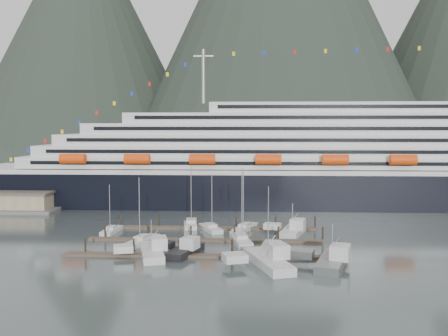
{
  "coord_description": "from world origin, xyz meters",
  "views": [
    {
      "loc": [
        4.46,
        -102.08,
        23.47
      ],
      "look_at": [
        -2.1,
        22.0,
        13.55
      ],
      "focal_mm": 42.0,
      "sensor_mm": 36.0,
      "label": 1
    }
  ],
  "objects_px": {
    "sailboat_e": "(191,224)",
    "trawler_d": "(331,261)",
    "sailboat_d": "(241,240)",
    "sailboat_g": "(245,228)",
    "sailboat_h": "(269,247)",
    "sailboat_f": "(211,229)",
    "trawler_b": "(184,250)",
    "sailboat_b": "(142,241)",
    "trawler_c": "(267,260)",
    "sailboat_a": "(111,231)",
    "cruise_ship": "(337,165)",
    "trawler_a": "(151,251)",
    "trawler_e": "(292,231)"
  },
  "relations": [
    {
      "from": "sailboat_f",
      "to": "sailboat_h",
      "type": "xyz_separation_m",
      "value": [
        12.57,
        -17.13,
        -0.01
      ]
    },
    {
      "from": "sailboat_d",
      "to": "sailboat_h",
      "type": "height_order",
      "value": "sailboat_d"
    },
    {
      "from": "sailboat_g",
      "to": "trawler_a",
      "type": "distance_m",
      "value": 29.93
    },
    {
      "from": "sailboat_b",
      "to": "sailboat_g",
      "type": "distance_m",
      "value": 25.16
    },
    {
      "from": "sailboat_f",
      "to": "trawler_b",
      "type": "xyz_separation_m",
      "value": [
        -3.14,
        -22.25,
        0.47
      ]
    },
    {
      "from": "trawler_c",
      "to": "sailboat_a",
      "type": "bearing_deg",
      "value": 34.08
    },
    {
      "from": "sailboat_b",
      "to": "trawler_b",
      "type": "bearing_deg",
      "value": -115.85
    },
    {
      "from": "sailboat_d",
      "to": "sailboat_h",
      "type": "bearing_deg",
      "value": -146.65
    },
    {
      "from": "sailboat_h",
      "to": "cruise_ship",
      "type": "bearing_deg",
      "value": -8.14
    },
    {
      "from": "sailboat_g",
      "to": "trawler_c",
      "type": "distance_m",
      "value": 30.49
    },
    {
      "from": "sailboat_g",
      "to": "trawler_a",
      "type": "height_order",
      "value": "sailboat_g"
    },
    {
      "from": "cruise_ship",
      "to": "sailboat_a",
      "type": "xyz_separation_m",
      "value": [
        -56.47,
        -44.26,
        -11.64
      ]
    },
    {
      "from": "trawler_b",
      "to": "trawler_d",
      "type": "distance_m",
      "value": 26.58
    },
    {
      "from": "sailboat_b",
      "to": "sailboat_a",
      "type": "bearing_deg",
      "value": 57.82
    },
    {
      "from": "sailboat_a",
      "to": "sailboat_h",
      "type": "bearing_deg",
      "value": -106.74
    },
    {
      "from": "sailboat_a",
      "to": "sailboat_d",
      "type": "bearing_deg",
      "value": -100.73
    },
    {
      "from": "trawler_c",
      "to": "trawler_d",
      "type": "bearing_deg",
      "value": -107.92
    },
    {
      "from": "sailboat_d",
      "to": "sailboat_f",
      "type": "bearing_deg",
      "value": 20.17
    },
    {
      "from": "sailboat_g",
      "to": "trawler_d",
      "type": "xyz_separation_m",
      "value": [
        14.84,
        -30.1,
        0.56
      ]
    },
    {
      "from": "cruise_ship",
      "to": "trawler_d",
      "type": "height_order",
      "value": "cruise_ship"
    },
    {
      "from": "sailboat_h",
      "to": "sailboat_a",
      "type": "bearing_deg",
      "value": 80.87
    },
    {
      "from": "sailboat_h",
      "to": "sailboat_e",
      "type": "bearing_deg",
      "value": 50.84
    },
    {
      "from": "sailboat_b",
      "to": "trawler_a",
      "type": "bearing_deg",
      "value": -143.71
    },
    {
      "from": "sailboat_e",
      "to": "trawler_d",
      "type": "height_order",
      "value": "sailboat_e"
    },
    {
      "from": "cruise_ship",
      "to": "trawler_a",
      "type": "height_order",
      "value": "cruise_ship"
    },
    {
      "from": "sailboat_e",
      "to": "trawler_c",
      "type": "xyz_separation_m",
      "value": [
        16.79,
        -34.31,
        0.54
      ]
    },
    {
      "from": "trawler_c",
      "to": "sailboat_h",
      "type": "bearing_deg",
      "value": -21.92
    },
    {
      "from": "sailboat_f",
      "to": "trawler_d",
      "type": "relative_size",
      "value": 0.97
    },
    {
      "from": "sailboat_h",
      "to": "trawler_a",
      "type": "xyz_separation_m",
      "value": [
        -21.6,
        -6.55,
        0.5
      ]
    },
    {
      "from": "sailboat_a",
      "to": "sailboat_b",
      "type": "xyz_separation_m",
      "value": [
        9.05,
        -10.24,
        0.03
      ]
    },
    {
      "from": "sailboat_d",
      "to": "sailboat_g",
      "type": "distance_m",
      "value": 12.67
    },
    {
      "from": "trawler_b",
      "to": "trawler_c",
      "type": "distance_m",
      "value": 16.48
    },
    {
      "from": "trawler_b",
      "to": "trawler_c",
      "type": "xyz_separation_m",
      "value": [
        14.99,
        -6.84,
        0.08
      ]
    },
    {
      "from": "sailboat_e",
      "to": "sailboat_f",
      "type": "distance_m",
      "value": 7.19
    },
    {
      "from": "sailboat_f",
      "to": "trawler_d",
      "type": "xyz_separation_m",
      "value": [
        22.57,
        -28.99,
        0.55
      ]
    },
    {
      "from": "trawler_a",
      "to": "sailboat_a",
      "type": "bearing_deg",
      "value": 16.8
    },
    {
      "from": "cruise_ship",
      "to": "sailboat_g",
      "type": "distance_m",
      "value": 49.48
    },
    {
      "from": "sailboat_a",
      "to": "sailboat_f",
      "type": "bearing_deg",
      "value": -76.08
    },
    {
      "from": "sailboat_e",
      "to": "sailboat_g",
      "type": "bearing_deg",
      "value": -112.67
    },
    {
      "from": "cruise_ship",
      "to": "trawler_a",
      "type": "xyz_separation_m",
      "value": [
        -43.77,
        -64.59,
        -11.12
      ]
    },
    {
      "from": "trawler_b",
      "to": "sailboat_b",
      "type": "bearing_deg",
      "value": 65.17
    },
    {
      "from": "trawler_c",
      "to": "trawler_e",
      "type": "relative_size",
      "value": 1.3
    },
    {
      "from": "sailboat_a",
      "to": "sailboat_d",
      "type": "height_order",
      "value": "sailboat_d"
    },
    {
      "from": "cruise_ship",
      "to": "trawler_b",
      "type": "height_order",
      "value": "cruise_ship"
    },
    {
      "from": "trawler_a",
      "to": "trawler_c",
      "type": "bearing_deg",
      "value": -119.72
    },
    {
      "from": "trawler_b",
      "to": "trawler_e",
      "type": "bearing_deg",
      "value": -31.3
    },
    {
      "from": "sailboat_b",
      "to": "trawler_a",
      "type": "xyz_separation_m",
      "value": [
        3.66,
        -10.09,
        0.49
      ]
    },
    {
      "from": "cruise_ship",
      "to": "sailboat_h",
      "type": "bearing_deg",
      "value": -110.91
    },
    {
      "from": "sailboat_f",
      "to": "trawler_b",
      "type": "height_order",
      "value": "sailboat_f"
    },
    {
      "from": "sailboat_e",
      "to": "sailboat_a",
      "type": "bearing_deg",
      "value": 112.34
    }
  ]
}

